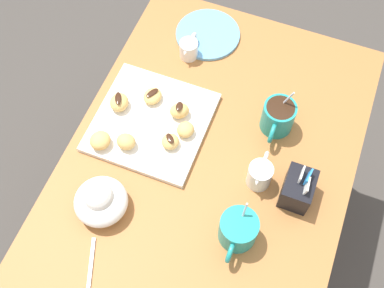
% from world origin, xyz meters
% --- Properties ---
extents(ground_plane, '(8.00, 8.00, 0.00)m').
position_xyz_m(ground_plane, '(0.00, 0.00, 0.00)').
color(ground_plane, '#423D38').
extents(dining_table, '(1.01, 0.71, 0.71)m').
position_xyz_m(dining_table, '(0.00, 0.00, 0.57)').
color(dining_table, '#A36633').
rests_on(dining_table, ground_plane).
extents(pastry_plate_square, '(0.29, 0.29, 0.02)m').
position_xyz_m(pastry_plate_square, '(-0.05, -0.18, 0.72)').
color(pastry_plate_square, white).
rests_on(pastry_plate_square, dining_table).
extents(coffee_mug_teal_left, '(0.12, 0.08, 0.14)m').
position_xyz_m(coffee_mug_teal_left, '(-0.16, 0.13, 0.76)').
color(coffee_mug_teal_left, teal).
rests_on(coffee_mug_teal_left, dining_table).
extents(coffee_mug_teal_right, '(0.13, 0.09, 0.13)m').
position_xyz_m(coffee_mug_teal_right, '(0.16, 0.13, 0.76)').
color(coffee_mug_teal_right, teal).
rests_on(coffee_mug_teal_right, dining_table).
extents(cream_pitcher_white, '(0.10, 0.06, 0.07)m').
position_xyz_m(cream_pitcher_white, '(0.01, 0.13, 0.75)').
color(cream_pitcher_white, white).
rests_on(cream_pitcher_white, dining_table).
extents(sugar_caddy, '(0.09, 0.07, 0.11)m').
position_xyz_m(sugar_caddy, '(0.01, 0.23, 0.76)').
color(sugar_caddy, black).
rests_on(sugar_caddy, dining_table).
extents(ice_cream_bowl, '(0.13, 0.13, 0.10)m').
position_xyz_m(ice_cream_bowl, '(0.21, -0.20, 0.76)').
color(ice_cream_bowl, white).
rests_on(ice_cream_bowl, dining_table).
extents(chocolate_sauce_pitcher, '(0.09, 0.05, 0.06)m').
position_xyz_m(chocolate_sauce_pitcher, '(-0.29, -0.17, 0.74)').
color(chocolate_sauce_pitcher, white).
rests_on(chocolate_sauce_pitcher, dining_table).
extents(saucer_sky_left, '(0.19, 0.19, 0.01)m').
position_xyz_m(saucer_sky_left, '(-0.38, -0.14, 0.72)').
color(saucer_sky_left, '#66A8DB').
rests_on(saucer_sky_left, dining_table).
extents(loose_spoon_near_saucer, '(0.16, 0.07, 0.01)m').
position_xyz_m(loose_spoon_near_saucer, '(0.38, -0.15, 0.72)').
color(loose_spoon_near_saucer, silver).
rests_on(loose_spoon_near_saucer, dining_table).
extents(beignet_0, '(0.06, 0.05, 0.03)m').
position_xyz_m(beignet_0, '(-0.11, -0.20, 0.74)').
color(beignet_0, '#E5B260').
rests_on(beignet_0, pastry_plate_square).
extents(chocolate_drizzle_0, '(0.04, 0.03, 0.00)m').
position_xyz_m(chocolate_drizzle_0, '(-0.11, -0.20, 0.76)').
color(chocolate_drizzle_0, '#381E11').
rests_on(chocolate_drizzle_0, beignet_0).
extents(beignet_1, '(0.06, 0.05, 0.03)m').
position_xyz_m(beignet_1, '(-0.05, -0.08, 0.75)').
color(beignet_1, '#E5B260').
rests_on(beignet_1, pastry_plate_square).
extents(beignet_2, '(0.07, 0.06, 0.04)m').
position_xyz_m(beignet_2, '(0.06, -0.27, 0.75)').
color(beignet_2, '#E5B260').
rests_on(beignet_2, pastry_plate_square).
extents(beignet_3, '(0.06, 0.06, 0.04)m').
position_xyz_m(beignet_3, '(-0.06, -0.27, 0.75)').
color(beignet_3, '#E5B260').
rests_on(beignet_3, pastry_plate_square).
extents(chocolate_drizzle_3, '(0.04, 0.03, 0.00)m').
position_xyz_m(chocolate_drizzle_3, '(-0.06, -0.27, 0.77)').
color(chocolate_drizzle_3, '#381E11').
rests_on(chocolate_drizzle_3, beignet_3).
extents(beignet_4, '(0.06, 0.07, 0.04)m').
position_xyz_m(beignet_4, '(-0.09, -0.12, 0.75)').
color(beignet_4, '#E5B260').
rests_on(beignet_4, pastry_plate_square).
extents(chocolate_drizzle_4, '(0.03, 0.02, 0.00)m').
position_xyz_m(chocolate_drizzle_4, '(-0.09, -0.12, 0.77)').
color(chocolate_drizzle_4, '#381E11').
rests_on(chocolate_drizzle_4, beignet_4).
extents(beignet_5, '(0.05, 0.05, 0.04)m').
position_xyz_m(beignet_5, '(0.04, -0.21, 0.75)').
color(beignet_5, '#E5B260').
rests_on(beignet_5, pastry_plate_square).
extents(beignet_6, '(0.06, 0.06, 0.03)m').
position_xyz_m(beignet_6, '(-0.00, -0.11, 0.75)').
color(beignet_6, '#E5B260').
rests_on(beignet_6, pastry_plate_square).
extents(chocolate_drizzle_6, '(0.03, 0.03, 0.00)m').
position_xyz_m(chocolate_drizzle_6, '(-0.00, -0.11, 0.76)').
color(chocolate_drizzle_6, '#381E11').
rests_on(chocolate_drizzle_6, beignet_6).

